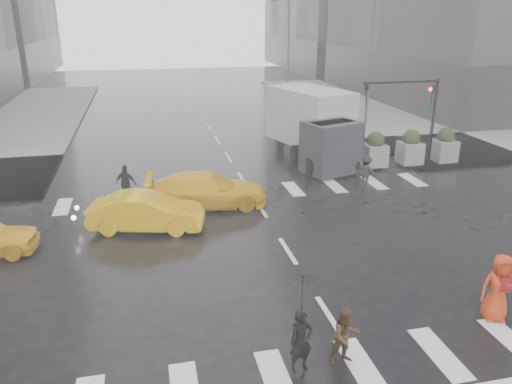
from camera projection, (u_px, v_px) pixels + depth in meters
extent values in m
plane|color=black|center=(288.00, 251.00, 16.90)|extent=(120.00, 120.00, 0.00)
cube|color=gray|center=(475.00, 120.00, 36.98)|extent=(35.00, 35.00, 0.15)
cube|color=#2B2926|center=(504.00, 73.00, 46.94)|extent=(26.05, 26.05, 4.40)
cube|color=#2B2926|center=(371.00, 51.00, 73.55)|extent=(26.05, 26.05, 4.40)
cylinder|color=black|center=(433.00, 123.00, 25.55)|extent=(0.16, 0.16, 4.50)
cylinder|color=black|center=(401.00, 82.00, 24.41)|extent=(4.00, 0.12, 0.12)
imported|color=black|center=(432.00, 95.00, 25.01)|extent=(0.16, 0.20, 1.00)
imported|color=black|center=(366.00, 94.00, 24.20)|extent=(0.16, 0.20, 1.00)
sphere|color=#FF190C|center=(431.00, 89.00, 24.88)|extent=(0.20, 0.20, 0.20)
cube|color=#0C5731|center=(431.00, 108.00, 25.57)|extent=(0.90, 0.03, 0.22)
cylinder|color=#59595B|center=(370.00, 61.00, 34.17)|extent=(0.20, 0.20, 9.00)
cylinder|color=#59595B|center=(288.00, 44.00, 52.52)|extent=(0.20, 0.20, 9.00)
cylinder|color=#59595B|center=(281.00, 0.00, 50.87)|extent=(1.80, 0.12, 0.12)
cube|color=#59595B|center=(272.00, 1.00, 50.72)|extent=(0.50, 0.22, 0.15)
cube|color=gray|center=(374.00, 155.00, 25.64)|extent=(1.10, 1.10, 1.10)
sphere|color=black|center=(376.00, 140.00, 25.37)|extent=(0.90, 0.90, 0.90)
cube|color=gray|center=(410.00, 153.00, 26.05)|extent=(1.10, 1.10, 1.10)
sphere|color=black|center=(411.00, 138.00, 25.78)|extent=(0.90, 0.90, 0.90)
cube|color=gray|center=(444.00, 151.00, 26.47)|extent=(1.10, 1.10, 1.10)
sphere|color=black|center=(446.00, 136.00, 26.20)|extent=(0.90, 0.90, 0.90)
imported|color=black|center=(301.00, 341.00, 11.05)|extent=(0.59, 0.42, 1.51)
imported|color=black|center=(303.00, 292.00, 10.63)|extent=(1.07, 1.09, 0.88)
imported|color=#422817|center=(346.00, 336.00, 11.29)|extent=(0.74, 0.60, 1.43)
imported|color=red|center=(499.00, 288.00, 12.84)|extent=(1.04, 0.84, 1.86)
cube|color=maroon|center=(505.00, 284.00, 12.60)|extent=(0.32, 0.24, 0.40)
imported|color=black|center=(126.00, 183.00, 21.08)|extent=(1.09, 0.92, 1.60)
imported|color=black|center=(366.00, 172.00, 22.78)|extent=(1.11, 1.04, 1.52)
imported|color=yellow|center=(146.00, 212.00, 18.36)|extent=(4.40, 2.39, 1.38)
imported|color=yellow|center=(206.00, 190.00, 20.56)|extent=(4.52, 2.35, 1.44)
cube|color=silver|center=(309.00, 116.00, 27.46)|extent=(2.63, 5.03, 2.95)
cube|color=#28282D|center=(331.00, 147.00, 24.55)|extent=(2.52, 1.97, 2.52)
cube|color=black|center=(332.00, 132.00, 24.29)|extent=(2.19, 0.98, 0.98)
cylinder|color=black|center=(310.00, 167.00, 24.40)|extent=(0.31, 0.98, 0.98)
cylinder|color=black|center=(353.00, 164.00, 24.88)|extent=(0.31, 0.98, 0.98)
cylinder|color=black|center=(295.00, 154.00, 26.61)|extent=(0.31, 0.98, 0.98)
cylinder|color=black|center=(336.00, 152.00, 27.09)|extent=(0.31, 0.98, 0.98)
cylinder|color=black|center=(280.00, 140.00, 29.42)|extent=(0.31, 0.98, 0.98)
cylinder|color=black|center=(317.00, 138.00, 29.90)|extent=(0.31, 0.98, 0.98)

